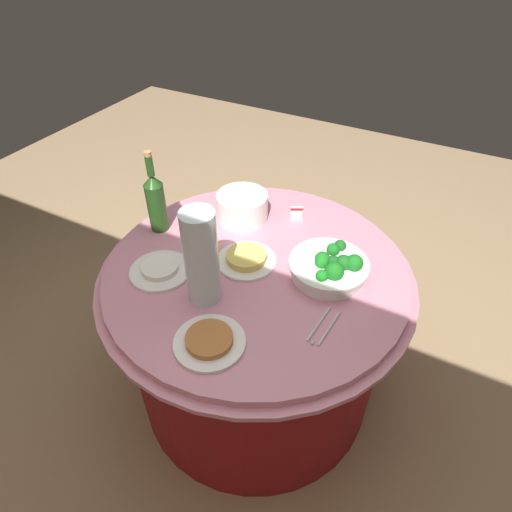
{
  "coord_description": "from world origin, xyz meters",
  "views": [
    {
      "loc": [
        -0.55,
        1.04,
        1.79
      ],
      "look_at": [
        0.0,
        0.0,
        0.79
      ],
      "focal_mm": 30.51,
      "sensor_mm": 36.0,
      "label": 1
    }
  ],
  "objects": [
    {
      "name": "ground_plane",
      "position": [
        0.0,
        0.0,
        0.0
      ],
      "size": [
        6.0,
        6.0,
        0.0
      ],
      "primitive_type": "plane",
      "color": "#9E7F5B"
    },
    {
      "name": "buffet_table",
      "position": [
        0.0,
        0.0,
        0.38
      ],
      "size": [
        1.16,
        1.16,
        0.74
      ],
      "color": "maroon",
      "rests_on": "ground_plane"
    },
    {
      "name": "broccoli_bowl",
      "position": [
        -0.25,
        -0.08,
        0.78
      ],
      "size": [
        0.28,
        0.28,
        0.11
      ],
      "color": "white",
      "rests_on": "buffet_table"
    },
    {
      "name": "plate_stack",
      "position": [
        0.19,
        -0.25,
        0.8
      ],
      "size": [
        0.21,
        0.21,
        0.11
      ],
      "color": "white",
      "rests_on": "buffet_table"
    },
    {
      "name": "wine_bottle",
      "position": [
        0.45,
        -0.03,
        0.87
      ],
      "size": [
        0.07,
        0.07,
        0.34
      ],
      "color": "#204518",
      "rests_on": "buffet_table"
    },
    {
      "name": "decorative_fruit_vase",
      "position": [
        0.08,
        0.21,
        0.9
      ],
      "size": [
        0.11,
        0.11,
        0.34
      ],
      "color": "silver",
      "rests_on": "buffet_table"
    },
    {
      "name": "serving_tongs",
      "position": [
        -0.32,
        0.16,
        0.74
      ],
      "size": [
        0.06,
        0.17,
        0.01
      ],
      "color": "silver",
      "rests_on": "buffet_table"
    },
    {
      "name": "food_plate_rice",
      "position": [
        0.29,
        0.19,
        0.75
      ],
      "size": [
        0.22,
        0.22,
        0.03
      ],
      "color": "white",
      "rests_on": "buffet_table"
    },
    {
      "name": "food_plate_peanuts",
      "position": [
        -0.04,
        0.38,
        0.75
      ],
      "size": [
        0.22,
        0.22,
        0.03
      ],
      "color": "white",
      "rests_on": "buffet_table"
    },
    {
      "name": "food_plate_noodles",
      "position": [
        0.04,
        -0.01,
        0.76
      ],
      "size": [
        0.22,
        0.22,
        0.04
      ],
      "color": "white",
      "rests_on": "buffet_table"
    },
    {
      "name": "label_placard_front",
      "position": [
        -0.01,
        -0.35,
        0.77
      ],
      "size": [
        0.05,
        0.03,
        0.05
      ],
      "color": "white",
      "rests_on": "buffet_table"
    }
  ]
}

